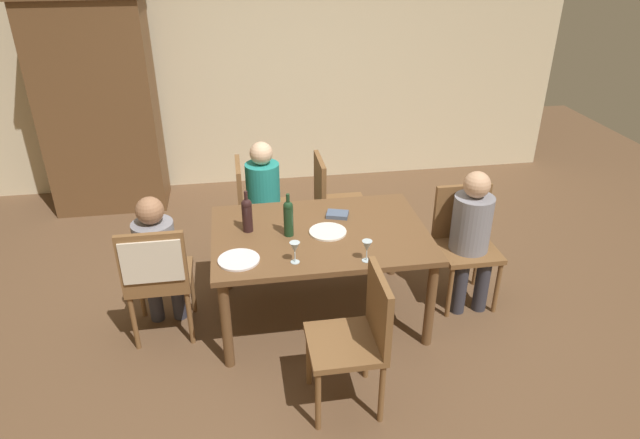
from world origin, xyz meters
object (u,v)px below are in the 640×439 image
chair_right_end (464,236)px  dinner_plate_host (328,232)px  wine_glass_near_left (295,248)px  chair_far_left (254,204)px  armoire_cabinet (99,104)px  handbag (378,237)px  wine_bottle_tall_green (247,214)px  wine_glass_centre (367,247)px  dinner_plate_guest_left (239,260)px  person_man_guest (266,193)px  wine_bottle_dark_red (288,217)px  chair_left_end (156,270)px  dining_table (320,242)px  chair_near (359,333)px  chair_far_right (332,199)px  person_man_bearded (472,231)px  person_woman_host (157,254)px

chair_right_end → dinner_plate_host: 1.12m
wine_glass_near_left → chair_far_left: bearing=99.1°
armoire_cabinet → handbag: (2.57, -1.37, -0.99)m
wine_bottle_tall_green → wine_glass_centre: 0.92m
wine_bottle_tall_green → dinner_plate_guest_left: 0.43m
person_man_guest → dinner_plate_guest_left: person_man_guest is taller
wine_bottle_dark_red → dinner_plate_host: (0.28, -0.01, -0.14)m
wine_bottle_tall_green → wine_glass_centre: bearing=-35.6°
chair_left_end → wine_bottle_dark_red: bearing=7.0°
chair_left_end → wine_glass_centre: 1.44m
dining_table → chair_near: (0.09, -0.92, -0.11)m
wine_glass_centre → wine_glass_near_left: bearing=173.1°
person_man_guest → wine_glass_centre: (0.56, -1.35, 0.19)m
chair_left_end → chair_right_end: (2.30, 0.21, -0.06)m
dining_table → chair_far_right: 0.96m
person_man_bearded → wine_bottle_tall_green: (-1.66, 0.13, 0.22)m
wine_bottle_tall_green → wine_glass_near_left: (0.28, -0.48, -0.03)m
person_man_bearded → wine_bottle_tall_green: 1.68m
wine_bottle_dark_red → handbag: bearing=45.1°
person_man_guest → dinner_plate_guest_left: (-0.27, -1.22, 0.09)m
chair_right_end → person_man_guest: size_ratio=0.84×
chair_right_end → chair_far_right: same height
person_man_guest → wine_glass_near_left: size_ratio=7.37×
armoire_cabinet → wine_glass_near_left: bearing=-58.3°
person_woman_host → wine_bottle_dark_red: (0.93, -0.04, 0.24)m
chair_far_left → wine_glass_near_left: chair_far_left is taller
dinner_plate_guest_left → chair_right_end: bearing=12.6°
wine_bottle_dark_red → wine_glass_near_left: wine_bottle_dark_red is taller
dining_table → chair_far_right: (0.26, 0.92, -0.11)m
person_man_guest → chair_right_end: bearing=60.6°
chair_left_end → handbag: (1.85, 1.04, -0.48)m
dining_table → person_woman_host: (-1.15, 0.03, -0.01)m
dining_table → chair_right_end: 1.16m
dining_table → chair_left_end: (-1.15, -0.12, -0.05)m
chair_near → dinner_plate_host: chair_near is taller
chair_far_right → chair_right_end: bearing=47.1°
chair_far_left → dinner_plate_guest_left: size_ratio=3.35×
dining_table → wine_glass_centre: bearing=-61.3°
chair_left_end → chair_far_left: 1.26m
wine_glass_centre → person_man_bearded: bearing=24.1°
wine_bottle_tall_green → wine_glass_near_left: bearing=-59.5°
wine_glass_near_left → handbag: 1.75m
person_man_bearded → handbag: bearing=-64.2°
person_man_guest → handbag: person_man_guest is taller
handbag → wine_bottle_tall_green: bearing=-145.9°
chair_far_right → person_man_guest: size_ratio=0.84×
wine_glass_near_left → wine_glass_centre: 0.47m
chair_right_end → dinner_plate_guest_left: chair_right_end is taller
chair_far_right → person_man_guest: bearing=-90.0°
dinner_plate_host → chair_far_right: bearing=77.6°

